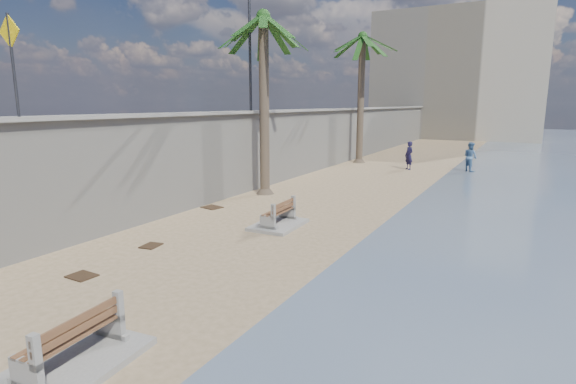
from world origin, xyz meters
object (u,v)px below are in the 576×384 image
at_px(bench_far, 278,216).
at_px(person_a, 409,153).
at_px(palm_mid, 263,19).
at_px(bench_near, 73,344).
at_px(palm_back, 363,38).
at_px(person_b, 470,155).

bearing_deg(bench_far, person_a, 87.74).
xyz_separation_m(bench_far, palm_mid, (-3.18, 4.39, 6.98)).
relative_size(bench_near, palm_back, 0.24).
bearing_deg(bench_near, person_a, 91.52).
distance_m(palm_mid, person_b, 14.89).
bearing_deg(palm_mid, palm_back, 89.91).
bearing_deg(person_b, person_a, 58.72).
bearing_deg(palm_mid, bench_near, -71.04).
bearing_deg(person_b, bench_near, 125.94).
height_order(bench_far, person_a, person_a).
bearing_deg(person_a, palm_mid, -68.71).
relative_size(bench_near, palm_mid, 0.26).
relative_size(bench_far, palm_back, 0.22).
xyz_separation_m(bench_near, person_a, (-0.61, 23.19, 0.59)).
relative_size(bench_far, palm_mid, 0.24).
xyz_separation_m(bench_far, person_b, (3.92, 15.81, 0.59)).
relative_size(palm_mid, person_b, 4.38).
distance_m(palm_back, person_a, 8.16).
bearing_deg(person_b, palm_back, 36.36).
xyz_separation_m(palm_mid, palm_back, (0.02, 12.17, 0.68)).
bearing_deg(palm_mid, person_b, 58.15).
relative_size(palm_mid, palm_back, 0.92).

